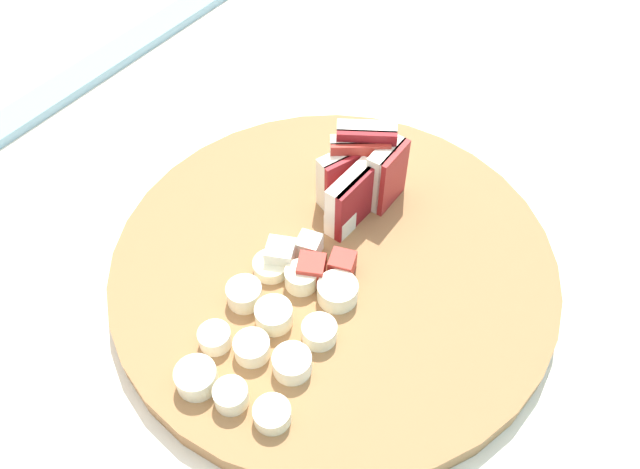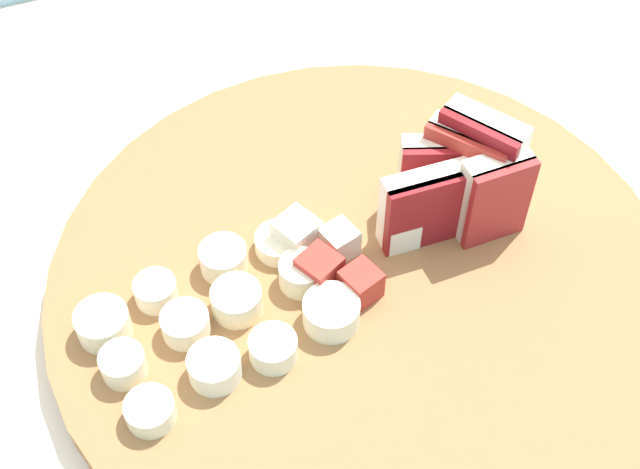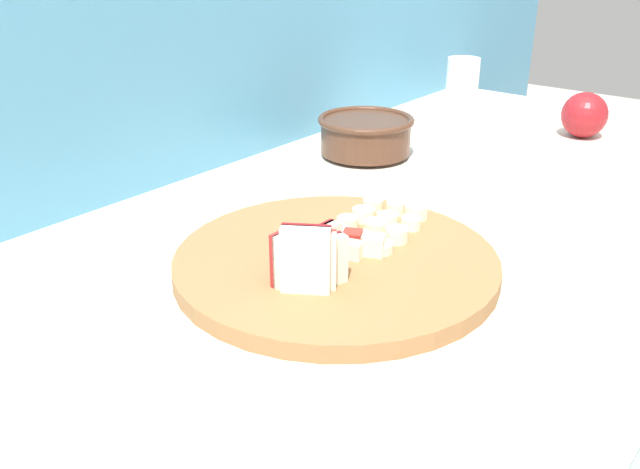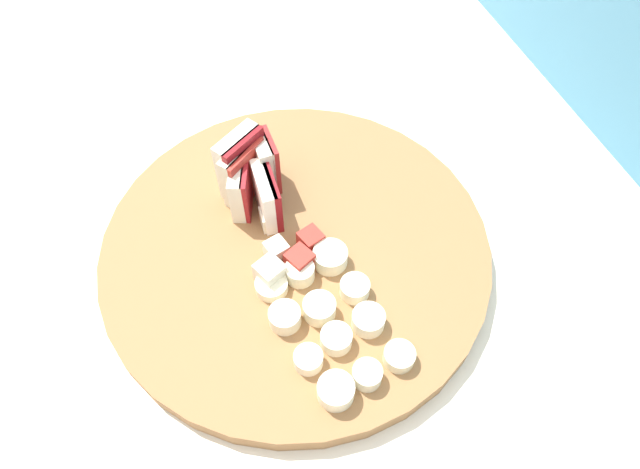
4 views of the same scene
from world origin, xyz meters
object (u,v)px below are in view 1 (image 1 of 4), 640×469
object	(u,v)px
apple_wedge_fan	(361,174)
apple_dice_pile	(313,252)
banana_slice_rows	(270,330)
cutting_board	(334,267)

from	to	relation	value
apple_wedge_fan	apple_dice_pile	bearing A→B (deg)	4.90
apple_wedge_fan	banana_slice_rows	world-z (taller)	apple_wedge_fan
apple_dice_pile	apple_wedge_fan	bearing A→B (deg)	-175.10
cutting_board	banana_slice_rows	world-z (taller)	banana_slice_rows
cutting_board	apple_dice_pile	world-z (taller)	apple_dice_pile
apple_dice_pile	banana_slice_rows	bearing A→B (deg)	12.27
cutting_board	apple_wedge_fan	world-z (taller)	apple_wedge_fan
apple_wedge_fan	banana_slice_rows	distance (m)	0.15
cutting_board	apple_wedge_fan	distance (m)	0.08
apple_wedge_fan	banana_slice_rows	bearing A→B (deg)	8.52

